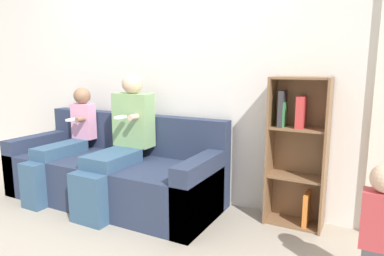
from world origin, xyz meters
TOP-DOWN VIEW (x-y plane):
  - ground_plane at (0.00, 0.00)m, footprint 14.00×14.00m
  - back_wall at (0.00, 0.94)m, footprint 10.00×0.06m
  - couch at (-0.27, 0.50)m, footprint 2.09×0.81m
  - adult_seated at (-0.12, 0.41)m, footprint 0.38×0.78m
  - child_seated at (-0.79, 0.37)m, footprint 0.25×0.80m
  - toddler_standing at (1.96, 0.12)m, footprint 0.21×0.16m
  - bookshelf at (1.36, 0.81)m, footprint 0.45×0.25m

SIDE VIEW (x-z plane):
  - ground_plane at x=0.00m, z-range 0.00..0.00m
  - couch at x=-0.27m, z-range -0.14..0.67m
  - toddler_standing at x=1.96m, z-range 0.02..0.78m
  - child_seated at x=-0.79m, z-range 0.00..1.06m
  - adult_seated at x=-0.12m, z-range 0.01..1.23m
  - bookshelf at x=1.36m, z-range 0.03..1.23m
  - back_wall at x=0.00m, z-range 0.00..2.55m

